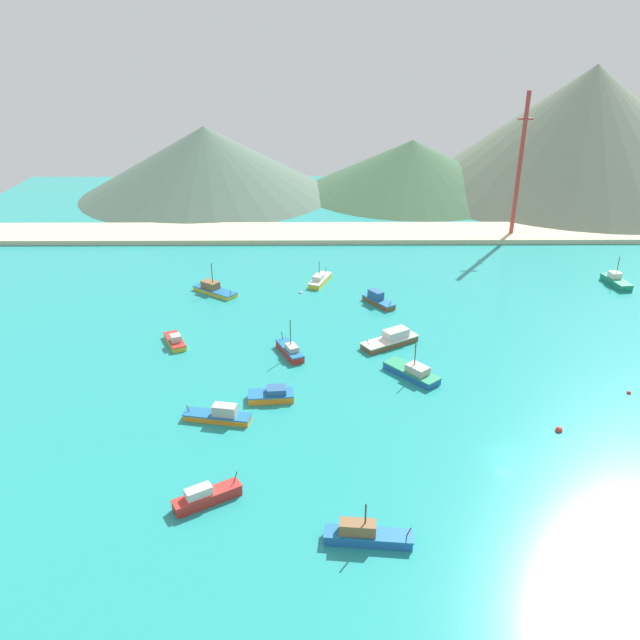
% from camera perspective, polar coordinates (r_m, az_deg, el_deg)
% --- Properties ---
extents(ground, '(260.00, 280.00, 0.50)m').
position_cam_1_polar(ground, '(113.71, 12.25, -2.78)').
color(ground, teal).
extents(fishing_boat_0, '(4.07, 8.46, 6.36)m').
position_cam_1_polar(fishing_boat_0, '(152.80, 24.84, 3.17)').
color(fishing_boat_0, '#198466').
rests_on(fishing_boat_0, ground).
extents(fishing_boat_1, '(7.10, 3.58, 2.08)m').
position_cam_1_polar(fishing_boat_1, '(97.00, -4.30, -6.66)').
color(fishing_boat_1, orange).
rests_on(fishing_boat_1, ground).
extents(fishing_boat_2, '(5.19, 7.51, 2.11)m').
position_cam_1_polar(fishing_boat_2, '(115.71, -12.76, -1.80)').
color(fishing_boat_2, gold).
rests_on(fishing_boat_2, ground).
extents(fishing_boat_3, '(10.75, 8.32, 2.65)m').
position_cam_1_polar(fishing_boat_3, '(113.41, 6.37, -1.72)').
color(fishing_boat_3, brown).
rests_on(fishing_boat_3, ground).
extents(fishing_boat_4, '(10.05, 8.63, 6.60)m').
position_cam_1_polar(fishing_boat_4, '(136.38, -9.44, 2.72)').
color(fishing_boat_4, gold).
rests_on(fishing_boat_4, ground).
extents(fishing_boat_5, '(8.78, 9.51, 5.98)m').
position_cam_1_polar(fishing_boat_5, '(103.73, 8.24, -4.60)').
color(fishing_boat_5, '#1E5BA8').
rests_on(fishing_boat_5, ground).
extents(fishing_boat_6, '(8.10, 5.95, 2.90)m').
position_cam_1_polar(fishing_boat_6, '(79.15, -10.11, -15.19)').
color(fishing_boat_6, red).
rests_on(fishing_boat_6, ground).
extents(fishing_boat_7, '(9.90, 3.19, 5.16)m').
position_cam_1_polar(fishing_boat_7, '(73.54, 4.08, -18.50)').
color(fishing_boat_7, '#1E5BA8').
rests_on(fishing_boat_7, ground).
extents(fishing_boat_8, '(5.36, 8.91, 5.11)m').
position_cam_1_polar(fishing_boat_8, '(139.64, -0.02, 3.59)').
color(fishing_boat_8, gold).
rests_on(fishing_boat_8, ground).
extents(fishing_boat_9, '(10.01, 4.11, 2.59)m').
position_cam_1_polar(fishing_boat_9, '(93.10, -8.93, -8.34)').
color(fishing_boat_9, orange).
rests_on(fishing_boat_9, ground).
extents(fishing_boat_10, '(5.24, 8.13, 6.65)m').
position_cam_1_polar(fishing_boat_10, '(109.40, -2.68, -2.71)').
color(fishing_boat_10, red).
rests_on(fishing_boat_10, ground).
extents(fishing_boat_11, '(6.42, 7.84, 2.67)m').
position_cam_1_polar(fishing_boat_11, '(129.53, 5.16, 1.82)').
color(fishing_boat_11, brown).
rests_on(fishing_boat_11, ground).
extents(buoy_0, '(0.66, 0.66, 0.66)m').
position_cam_1_polar(buoy_0, '(134.71, -1.71, 2.45)').
color(buoy_0, silver).
rests_on(buoy_0, ground).
extents(buoy_1, '(0.96, 0.96, 0.96)m').
position_cam_1_polar(buoy_1, '(96.08, 20.48, -9.15)').
color(buoy_1, red).
rests_on(buoy_1, ground).
extents(buoy_2, '(0.62, 0.62, 0.62)m').
position_cam_1_polar(buoy_2, '(109.34, 25.78, -5.85)').
color(buoy_2, red).
rests_on(buoy_2, ground).
extents(beach_strip, '(247.00, 16.49, 1.20)m').
position_cam_1_polar(beach_strip, '(174.65, 7.84, 7.69)').
color(beach_strip, beige).
rests_on(beach_strip, ground).
extents(hill_west, '(82.56, 82.56, 21.94)m').
position_cam_1_polar(hill_west, '(217.96, -10.11, 13.77)').
color(hill_west, '#4C6656').
rests_on(hill_west, ground).
extents(hill_central, '(73.32, 73.32, 17.07)m').
position_cam_1_polar(hill_central, '(220.82, 8.15, 13.39)').
color(hill_central, '#3D6042').
rests_on(hill_central, ground).
extents(hill_east, '(107.82, 107.82, 40.32)m').
position_cam_1_polar(hill_east, '(232.35, 22.67, 15.29)').
color(hill_east, '#60705B').
rests_on(hill_east, ground).
extents(radio_tower, '(3.69, 2.95, 36.89)m').
position_cam_1_polar(radio_tower, '(174.20, 17.33, 12.96)').
color(radio_tower, '#B7332D').
rests_on(radio_tower, ground).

